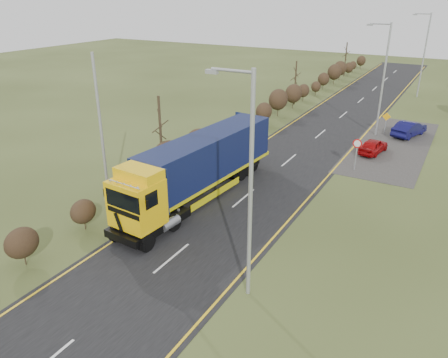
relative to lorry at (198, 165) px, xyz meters
The scene contains 14 objects.
ground 4.32m from the lorry, 45.53° to the right, with size 160.00×160.00×0.00m, color #39431C.
road 8.16m from the lorry, 70.98° to the left, with size 8.00×120.00×0.02m, color black.
layby 19.75m from the lorry, 62.52° to the left, with size 6.00×18.00×0.02m, color #312E2B.
lane_markings 7.88m from the lorry, 70.22° to the left, with size 7.52×116.00×0.01m.
hedgerow 6.36m from the lorry, 123.05° to the left, with size 2.24×102.04×6.05m.
lorry is the anchor object (origin of this frame).
car_red_hatchback 16.61m from the lorry, 61.04° to the left, with size 1.45×3.60×1.23m, color #960709.
car_blue_sedan 23.18m from the lorry, 64.70° to the left, with size 1.50×4.30×1.42m, color #0B0B3D.
streetlight_near 10.52m from the lorry, 45.60° to the right, with size 2.10×0.20×9.93m.
streetlight_mid 21.21m from the lorry, 70.46° to the left, with size 2.13×0.20×10.04m.
streetlight_far 39.78m from the lorry, 78.06° to the left, with size 2.15×0.20×10.14m.
left_pole 6.19m from the lorry, 130.03° to the right, with size 0.16×0.16×9.52m, color #9FA3A5.
speed_sign 12.51m from the lorry, 52.49° to the left, with size 0.68×0.10×2.46m.
warning_board 22.04m from the lorry, 69.31° to the left, with size 0.78×0.11×2.06m.
Camera 1 is at (11.52, -19.01, 12.48)m, focal length 35.00 mm.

